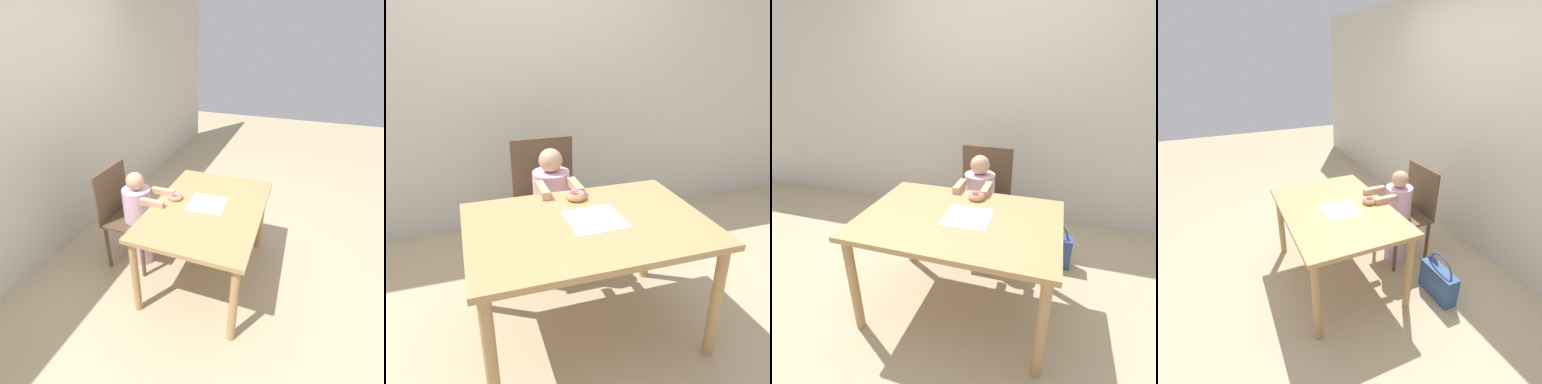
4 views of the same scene
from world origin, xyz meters
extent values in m
plane|color=tan|center=(0.00, 0.00, 0.00)|extent=(12.00, 12.00, 0.00)
cube|color=beige|center=(0.00, 1.52, 1.25)|extent=(8.00, 0.05, 2.50)
cube|color=tan|center=(0.00, 0.00, 0.70)|extent=(1.27, 0.88, 0.03)
cylinder|color=tan|center=(-0.57, -0.38, 0.34)|extent=(0.06, 0.06, 0.69)
cylinder|color=tan|center=(0.57, -0.38, 0.34)|extent=(0.06, 0.06, 0.69)
cylinder|color=tan|center=(-0.57, 0.38, 0.34)|extent=(0.06, 0.06, 0.69)
cylinder|color=tan|center=(0.57, 0.38, 0.34)|extent=(0.06, 0.06, 0.69)
cube|color=brown|center=(-0.03, 0.70, 0.47)|extent=(0.45, 0.43, 0.03)
cube|color=brown|center=(-0.03, 0.91, 0.71)|extent=(0.45, 0.02, 0.47)
cylinder|color=brown|center=(-0.23, 0.52, 0.23)|extent=(0.04, 0.04, 0.45)
cylinder|color=brown|center=(0.16, 0.52, 0.23)|extent=(0.04, 0.04, 0.45)
cylinder|color=brown|center=(-0.23, 0.88, 0.23)|extent=(0.04, 0.04, 0.45)
cylinder|color=brown|center=(0.16, 0.88, 0.23)|extent=(0.04, 0.04, 0.45)
cylinder|color=silver|center=(-0.03, 0.65, 0.24)|extent=(0.21, 0.21, 0.48)
cylinder|color=silver|center=(-0.03, 0.65, 0.63)|extent=(0.25, 0.25, 0.30)
sphere|color=tan|center=(-0.03, 0.65, 0.86)|extent=(0.16, 0.16, 0.16)
cube|color=tan|center=(-0.14, 0.44, 0.75)|extent=(0.05, 0.21, 0.05)
cube|color=tan|center=(0.07, 0.44, 0.75)|extent=(0.05, 0.21, 0.05)
torus|color=tan|center=(0.03, 0.30, 0.74)|extent=(0.12, 0.12, 0.04)
torus|color=pink|center=(0.03, 0.30, 0.75)|extent=(0.11, 0.11, 0.02)
cube|color=white|center=(0.05, 0.02, 0.72)|extent=(0.30, 0.30, 0.00)
cube|color=#2D4C84|center=(0.58, 0.69, 0.14)|extent=(0.36, 0.12, 0.27)
torus|color=#2D4C84|center=(0.58, 0.69, 0.27)|extent=(0.29, 0.02, 0.29)
camera|label=1|loc=(-2.01, -0.62, 2.00)|focal=28.00mm
camera|label=2|loc=(-0.58, -1.64, 1.64)|focal=35.00mm
camera|label=3|loc=(0.53, -1.59, 1.64)|focal=28.00mm
camera|label=4|loc=(2.09, -0.80, 1.92)|focal=28.00mm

